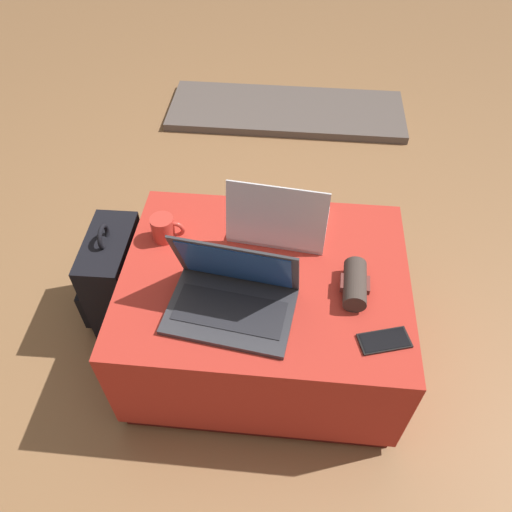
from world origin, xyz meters
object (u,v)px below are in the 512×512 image
object	(u,v)px
laptop_near	(232,295)
laptop_far	(278,221)
wrist_brace	(355,284)
cell_phone	(384,341)
coffee_mug	(164,228)
backpack	(115,278)

from	to	relation	value
laptop_near	laptop_far	xyz separation A→B (m)	(0.12, 0.33, -0.00)
laptop_far	wrist_brace	distance (m)	0.35
laptop_far	wrist_brace	xyz separation A→B (m)	(0.25, -0.24, -0.01)
cell_phone	coffee_mug	world-z (taller)	coffee_mug
laptop_far	cell_phone	world-z (taller)	laptop_far
laptop_far	laptop_near	bearing A→B (deg)	76.66
wrist_brace	laptop_near	bearing A→B (deg)	-166.27
coffee_mug	laptop_far	bearing A→B (deg)	9.78
wrist_brace	backpack	bearing A→B (deg)	168.37
laptop_near	coffee_mug	xyz separation A→B (m)	(-0.26, 0.26, -0.01)
coffee_mug	backpack	bearing A→B (deg)	178.53
laptop_far	coffee_mug	size ratio (longest dim) A/B	3.07
laptop_far	backpack	bearing A→B (deg)	11.69
laptop_far	cell_phone	xyz separation A→B (m)	(0.33, -0.41, -0.05)
cell_phone	backpack	bearing A→B (deg)	53.24
backpack	laptop_near	bearing A→B (deg)	60.74
backpack	coffee_mug	bearing A→B (deg)	87.42
cell_phone	wrist_brace	world-z (taller)	wrist_brace
backpack	wrist_brace	distance (m)	0.93
backpack	laptop_far	bearing A→B (deg)	94.39
backpack	coffee_mug	world-z (taller)	coffee_mug
backpack	coffee_mug	xyz separation A→B (m)	(0.24, -0.01, 0.30)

